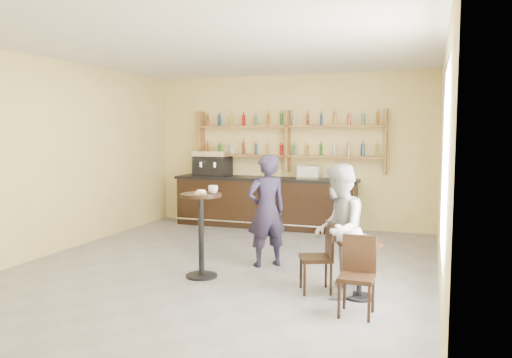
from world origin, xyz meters
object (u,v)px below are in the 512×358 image
(cafe_table, at_px, (359,270))
(man_main, at_px, (266,211))
(chair_south, at_px, (357,277))
(patron_second, at_px, (338,230))
(espresso_machine, at_px, (213,163))
(pedestal_table, at_px, (201,236))
(chair_west, at_px, (316,257))
(bar_counter, at_px, (265,202))
(pastry_case, at_px, (309,172))

(cafe_table, bearing_deg, man_main, 146.42)
(chair_south, distance_m, patron_second, 0.79)
(espresso_machine, distance_m, cafe_table, 5.50)
(pedestal_table, height_order, patron_second, patron_second)
(espresso_machine, relative_size, man_main, 0.45)
(man_main, distance_m, chair_south, 2.28)
(espresso_machine, relative_size, chair_west, 0.85)
(man_main, bearing_deg, cafe_table, 105.95)
(bar_counter, xyz_separation_m, pedestal_table, (0.33, -3.77, 0.06))
(chair_west, relative_size, patron_second, 0.54)
(espresso_machine, bearing_deg, pastry_case, 3.65)
(bar_counter, height_order, espresso_machine, espresso_machine)
(bar_counter, distance_m, patron_second, 4.53)
(bar_counter, xyz_separation_m, cafe_table, (2.52, -3.93, -0.18))
(chair_west, bearing_deg, espresso_machine, -162.93)
(bar_counter, distance_m, chair_south, 5.21)
(cafe_table, height_order, chair_west, chair_west)
(chair_west, bearing_deg, patron_second, 60.18)
(bar_counter, xyz_separation_m, man_main, (1.00, -2.92, 0.31))
(pedestal_table, relative_size, chair_west, 1.32)
(espresso_machine, distance_m, pastry_case, 2.16)
(man_main, bearing_deg, pastry_case, -129.57)
(pastry_case, xyz_separation_m, chair_south, (1.61, -4.53, -0.75))
(bar_counter, distance_m, pedestal_table, 3.78)
(pedestal_table, height_order, chair_west, pedestal_table)
(pedestal_table, relative_size, patron_second, 0.72)
(bar_counter, height_order, patron_second, patron_second)
(espresso_machine, height_order, chair_south, espresso_machine)
(man_main, xyz_separation_m, cafe_table, (1.52, -1.01, -0.49))
(cafe_table, distance_m, chair_south, 0.61)
(chair_west, bearing_deg, pedestal_table, -115.98)
(pedestal_table, distance_m, patron_second, 1.94)
(pastry_case, bearing_deg, espresso_machine, 176.95)
(pedestal_table, distance_m, cafe_table, 2.20)
(cafe_table, bearing_deg, espresso_machine, 133.46)
(cafe_table, bearing_deg, pedestal_table, 175.87)
(bar_counter, relative_size, man_main, 2.32)
(pastry_case, distance_m, man_main, 2.94)
(man_main, distance_m, patron_second, 1.60)
(pastry_case, height_order, chair_west, pastry_case)
(pastry_case, height_order, patron_second, patron_second)
(chair_west, distance_m, patron_second, 0.47)
(chair_west, distance_m, chair_south, 0.88)
(espresso_machine, bearing_deg, patron_second, -44.92)
(chair_west, height_order, chair_south, chair_west)
(patron_second, bearing_deg, pastry_case, -164.91)
(bar_counter, height_order, pedestal_table, pedestal_table)
(bar_counter, height_order, chair_south, bar_counter)
(pastry_case, distance_m, chair_south, 4.86)
(espresso_machine, xyz_separation_m, cafe_table, (3.72, -3.93, -0.97))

